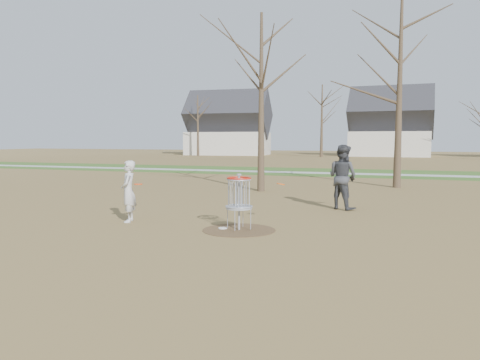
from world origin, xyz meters
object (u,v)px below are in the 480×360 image
object	(u,v)px
player_standing	(128,191)
disc_golf_basket	(239,193)
disc_grounded	(223,228)
player_throwing	(342,177)

from	to	relation	value
player_standing	disc_golf_basket	world-z (taller)	player_standing
disc_grounded	disc_golf_basket	world-z (taller)	disc_golf_basket
player_throwing	disc_grounded	xyz separation A→B (m)	(-2.38, -4.36, -1.01)
player_throwing	disc_grounded	world-z (taller)	player_throwing
player_standing	disc_golf_basket	size ratio (longest dim) A/B	1.23
player_standing	disc_grounded	bearing A→B (deg)	64.49
player_throwing	player_standing	bearing A→B (deg)	69.41
player_standing	disc_grounded	size ratio (longest dim) A/B	7.54
player_standing	disc_grounded	distance (m)	2.88
player_throwing	disc_grounded	size ratio (longest dim) A/B	9.35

